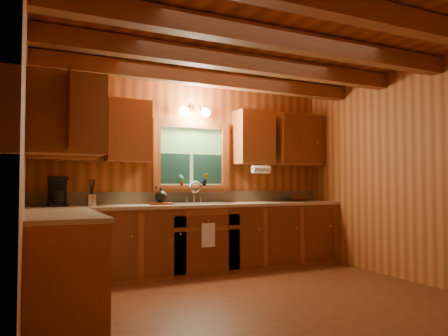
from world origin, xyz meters
TOP-DOWN VIEW (x-y plane):
  - room at (0.00, 0.00)m, footprint 4.20×4.20m
  - ceiling_beams at (0.00, 0.00)m, footprint 4.20×2.54m
  - base_cabinets at (-0.49, 1.28)m, footprint 4.20×2.22m
  - countertop at (-0.48, 1.29)m, footprint 4.20×2.24m
  - backsplash at (0.00, 1.89)m, footprint 4.20×0.02m
  - dishwasher_panel at (-1.47, 0.68)m, footprint 0.02×0.60m
  - upper_cabinets at (-0.56, 1.42)m, footprint 4.19×1.77m
  - window at (0.00, 1.87)m, footprint 1.12×0.08m
  - window_sill at (0.00, 1.82)m, footprint 1.06×0.14m
  - wall_sconce at (0.00, 1.75)m, footprint 0.45×0.21m
  - paper_towel_roll at (0.92, 1.53)m, footprint 0.27×0.11m
  - dish_towel at (0.00, 1.26)m, footprint 0.18×0.01m
  - sink at (0.00, 1.60)m, footprint 0.82×0.48m
  - coffee_maker at (-1.75, 1.70)m, footprint 0.20×0.25m
  - utensil_crock at (-1.38, 1.57)m, footprint 0.11×0.11m
  - cutting_board at (-0.54, 1.54)m, footprint 0.32×0.26m
  - teakettle at (-0.54, 1.54)m, footprint 0.15×0.15m
  - wicker_basket at (1.64, 1.64)m, footprint 0.46×0.46m
  - potted_plant_left at (-0.17, 1.82)m, footprint 0.10×0.08m
  - potted_plant_right at (0.16, 1.78)m, footprint 0.11×0.09m

SIDE VIEW (x-z plane):
  - base_cabinets at x=-0.49m, z-range 0.00..0.86m
  - dishwasher_panel at x=-1.47m, z-range 0.03..0.83m
  - dish_towel at x=0.00m, z-range 0.37..0.67m
  - sink at x=0.00m, z-range 0.64..1.07m
  - countertop at x=-0.48m, z-range 0.86..0.90m
  - cutting_board at x=-0.54m, z-range 0.90..0.93m
  - wicker_basket at x=1.64m, z-range 0.90..0.99m
  - utensil_crock at x=-1.38m, z-range 0.82..1.14m
  - backsplash at x=0.00m, z-range 0.90..1.06m
  - teakettle at x=-0.54m, z-range 0.91..1.10m
  - coffee_maker at x=-1.75m, z-range 0.90..1.25m
  - window_sill at x=0.00m, z-range 1.10..1.14m
  - potted_plant_left at x=-0.17m, z-range 1.14..1.30m
  - potted_plant_right at x=0.16m, z-range 1.14..1.32m
  - room at x=0.00m, z-range -0.80..3.40m
  - paper_towel_roll at x=0.92m, z-range 1.31..1.42m
  - window at x=0.00m, z-range 1.03..2.03m
  - upper_cabinets at x=-0.56m, z-range 1.45..2.23m
  - wall_sconce at x=0.00m, z-range 2.08..2.25m
  - ceiling_beams at x=0.00m, z-range 2.40..2.58m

